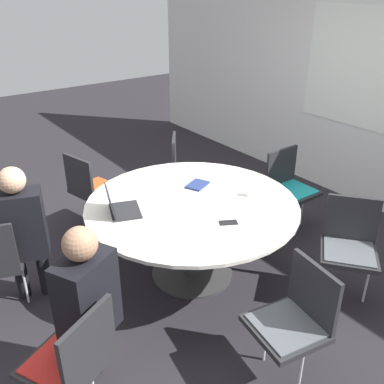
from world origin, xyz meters
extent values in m
plane|color=black|center=(0.00, 0.00, 0.00)|extent=(16.00, 16.00, 0.00)
cube|color=silver|center=(0.00, 2.51, 1.35)|extent=(8.00, 0.06, 2.70)
cube|color=white|center=(0.00, 2.47, 1.55)|extent=(1.80, 0.01, 1.30)
cylinder|color=#333333|center=(0.00, 0.00, 0.01)|extent=(0.74, 0.74, 0.02)
cylinder|color=#333333|center=(0.00, 0.00, 0.36)|extent=(0.14, 0.14, 0.68)
cylinder|color=silver|center=(0.00, 0.00, 0.72)|extent=(1.80, 1.80, 0.03)
cylinder|color=silver|center=(-0.50, -1.33, 0.21)|extent=(0.02, 0.02, 0.43)
cube|color=#262628|center=(0.71, -1.44, 0.45)|extent=(0.57, 0.58, 0.04)
cube|color=red|center=(0.71, -1.44, 0.47)|extent=(0.50, 0.51, 0.01)
cube|color=#262628|center=(0.89, -1.35, 0.67)|extent=(0.21, 0.39, 0.40)
cylinder|color=silver|center=(0.63, -1.28, 0.21)|extent=(0.02, 0.02, 0.43)
cube|color=#262628|center=(1.29, -0.23, 0.45)|extent=(0.51, 0.49, 0.04)
cube|color=#4C5156|center=(1.29, -0.23, 0.47)|extent=(0.45, 0.43, 0.01)
cube|color=#262628|center=(1.32, -0.03, 0.67)|extent=(0.42, 0.10, 0.40)
cylinder|color=silver|center=(1.46, -0.26, 0.21)|extent=(0.02, 0.02, 0.43)
cylinder|color=silver|center=(1.11, -0.19, 0.21)|extent=(0.02, 0.02, 0.43)
cube|color=#262628|center=(1.03, 0.80, 0.45)|extent=(0.61, 0.60, 0.04)
cube|color=#4C5156|center=(1.03, 0.80, 0.47)|extent=(0.53, 0.53, 0.01)
cube|color=#262628|center=(0.91, 0.95, 0.67)|extent=(0.35, 0.28, 0.40)
cylinder|color=silver|center=(1.17, 0.91, 0.21)|extent=(0.02, 0.02, 0.43)
cylinder|color=silver|center=(0.89, 0.69, 0.21)|extent=(0.02, 0.02, 0.43)
cube|color=#262628|center=(0.01, 1.31, 0.45)|extent=(0.42, 0.44, 0.04)
cube|color=teal|center=(0.01, 1.31, 0.47)|extent=(0.37, 0.39, 0.01)
cube|color=#262628|center=(-0.18, 1.31, 0.67)|extent=(0.03, 0.42, 0.40)
cylinder|color=silver|center=(0.01, 1.49, 0.21)|extent=(0.02, 0.02, 0.43)
cylinder|color=silver|center=(0.01, 1.13, 0.21)|extent=(0.02, 0.02, 0.43)
cube|color=#262628|center=(-1.05, 0.78, 0.45)|extent=(0.60, 0.60, 0.04)
cube|color=#4C5156|center=(-1.05, 0.78, 0.47)|extent=(0.53, 0.53, 0.01)
cube|color=#262628|center=(-1.17, 0.62, 0.67)|extent=(0.35, 0.27, 0.40)
cylinder|color=silver|center=(-1.19, 0.89, 0.21)|extent=(0.02, 0.02, 0.43)
cylinder|color=silver|center=(-0.90, 0.67, 0.21)|extent=(0.02, 0.02, 0.43)
cube|color=#262628|center=(-1.27, -0.31, 0.45)|extent=(0.53, 0.51, 0.04)
cube|color=#E04C1E|center=(-1.27, -0.31, 0.47)|extent=(0.46, 0.45, 0.01)
cube|color=#262628|center=(-1.22, -0.50, 0.67)|extent=(0.41, 0.13, 0.40)
cylinder|color=silver|center=(-1.45, -0.35, 0.21)|extent=(0.02, 0.02, 0.43)
cylinder|color=silver|center=(-1.09, -0.26, 0.21)|extent=(0.02, 0.02, 0.43)
cylinder|color=black|center=(-0.61, -1.33, 0.23)|extent=(0.10, 0.10, 0.47)
cylinder|color=black|center=(-0.54, -1.16, 0.23)|extent=(0.10, 0.10, 0.47)
cube|color=black|center=(-0.48, -1.28, 0.74)|extent=(0.33, 0.41, 0.55)
sphere|color=tan|center=(-0.48, -1.28, 1.12)|extent=(0.20, 0.20, 0.20)
cylinder|color=black|center=(0.56, -1.35, 0.23)|extent=(0.10, 0.10, 0.47)
cylinder|color=black|center=(0.48, -1.19, 0.23)|extent=(0.10, 0.10, 0.47)
cube|color=black|center=(0.61, -1.22, 0.74)|extent=(0.36, 0.42, 0.55)
sphere|color=#A87A5B|center=(0.61, -1.22, 1.12)|extent=(0.20, 0.20, 0.20)
cube|color=#232326|center=(-0.20, -0.53, 0.74)|extent=(0.37, 0.33, 0.02)
cube|color=#232326|center=(-0.24, -0.63, 0.85)|extent=(0.31, 0.16, 0.20)
cube|color=black|center=(-0.24, -0.63, 0.85)|extent=(0.27, 0.13, 0.17)
cube|color=navy|center=(-0.24, 0.24, 0.74)|extent=(0.22, 0.25, 0.02)
cylinder|color=white|center=(0.20, 0.48, 0.77)|extent=(0.07, 0.07, 0.08)
cube|color=black|center=(0.44, 0.02, 0.74)|extent=(0.13, 0.16, 0.01)
camera|label=1|loc=(2.56, -1.92, 2.42)|focal=40.00mm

